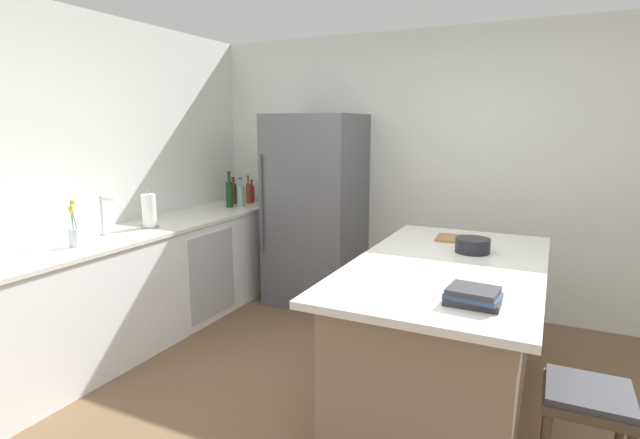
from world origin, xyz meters
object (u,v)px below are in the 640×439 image
flower_vase (74,233)px  syrup_bottle (234,193)px  bar_stool (587,413)px  sink_faucet (103,215)px  gin_bottle (241,195)px  paper_towel_roll (149,211)px  vinegar_bottle (248,193)px  kitchen_island (445,335)px  wine_bottle (229,193)px  hot_sauce_bottle (252,193)px  mixing_bowl (473,245)px  refrigerator (316,210)px  cookbook_stack (473,296)px  cutting_board (458,239)px

flower_vase → syrup_bottle: size_ratio=1.16×
bar_stool → syrup_bottle: bearing=148.7°
flower_vase → sink_faucet: bearing=106.9°
gin_bottle → flower_vase: bearing=-91.1°
paper_towel_roll → vinegar_bottle: 1.40m
flower_vase → bar_stool: bearing=0.5°
vinegar_bottle → syrup_bottle: bearing=-139.4°
paper_towel_roll → gin_bottle: 1.20m
sink_faucet → kitchen_island: bearing=7.7°
bar_stool → flower_vase: flower_vase is taller
bar_stool → wine_bottle: wine_bottle is taller
paper_towel_roll → vinegar_bottle: paper_towel_roll is taller
sink_faucet → flower_vase: 0.35m
hot_sauce_bottle → wine_bottle: size_ratio=0.67×
wine_bottle → mixing_bowl: 2.65m
kitchen_island → syrup_bottle: (-2.51, 1.33, 0.56)m
refrigerator → hot_sauce_bottle: 0.86m
refrigerator → kitchen_island: bearing=-41.0°
flower_vase → wine_bottle: wine_bottle is taller
flower_vase → kitchen_island: bearing=15.7°
paper_towel_roll → mixing_bowl: 2.51m
sink_faucet → syrup_bottle: 1.67m
wine_bottle → cookbook_stack: 3.21m
bar_stool → mixing_bowl: (-0.65, 0.95, 0.46)m
kitchen_island → flower_vase: size_ratio=5.97×
sink_faucet → cookbook_stack: (2.73, -0.32, -0.10)m
kitchen_island → wine_bottle: (-2.42, 1.14, 0.59)m
cutting_board → refrigerator: bearing=153.9°
paper_towel_roll → wine_bottle: (-0.02, 1.11, 0.01)m
gin_bottle → cutting_board: gin_bottle is taller
flower_vase → cutting_board: flower_vase is taller
paper_towel_roll → cutting_board: paper_towel_roll is taller
hot_sauce_bottle → wine_bottle: bearing=-93.8°
hot_sauce_bottle → vinegar_bottle: bearing=-85.3°
kitchen_island → flower_vase: flower_vase is taller
paper_towel_roll → mixing_bowl: (2.49, 0.27, -0.07)m
cookbook_stack → cutting_board: 1.31m
cutting_board → sink_faucet: bearing=-158.5°
syrup_bottle → gin_bottle: size_ratio=0.97×
kitchen_island → bar_stool: bearing=-41.1°
sink_faucet → vinegar_bottle: 1.77m
refrigerator → flower_vase: (-0.84, -2.02, 0.09)m
kitchen_island → vinegar_bottle: vinegar_bottle is taller
refrigerator → mixing_bowl: refrigerator is taller
kitchen_island → cutting_board: size_ratio=6.17×
sink_faucet → gin_bottle: size_ratio=1.02×
vinegar_bottle → mixing_bowl: vinegar_bottle is taller
cookbook_stack → cutting_board: size_ratio=0.79×
sink_faucet → syrup_bottle: (-0.02, 1.67, -0.04)m
refrigerator → cookbook_stack: refrigerator is taller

